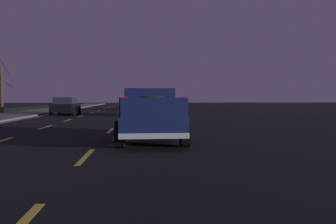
{
  "coord_description": "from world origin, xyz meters",
  "views": [
    {
      "loc": [
        -0.56,
        -3.22,
        1.54
      ],
      "look_at": [
        13.53,
        -4.28,
        0.93
      ],
      "focal_mm": 36.85,
      "sensor_mm": 36.0,
      "label": 1
    }
  ],
  "objects_px": {
    "sedan_white": "(145,106)",
    "pickup_truck": "(150,113)",
    "sedan_red": "(142,104)",
    "bare_tree_far": "(2,88)",
    "sedan_black": "(66,106)"
  },
  "relations": [
    {
      "from": "sedan_white",
      "to": "bare_tree_far",
      "type": "distance_m",
      "value": 15.08
    },
    {
      "from": "sedan_red",
      "to": "pickup_truck",
      "type": "bearing_deg",
      "value": -179.54
    },
    {
      "from": "pickup_truck",
      "to": "sedan_white",
      "type": "bearing_deg",
      "value": 0.23
    },
    {
      "from": "sedan_white",
      "to": "pickup_truck",
      "type": "bearing_deg",
      "value": -179.77
    },
    {
      "from": "sedan_white",
      "to": "sedan_red",
      "type": "bearing_deg",
      "value": 0.77
    },
    {
      "from": "pickup_truck",
      "to": "sedan_red",
      "type": "distance_m",
      "value": 29.37
    },
    {
      "from": "sedan_black",
      "to": "sedan_white",
      "type": "bearing_deg",
      "value": -103.52
    },
    {
      "from": "pickup_truck",
      "to": "sedan_black",
      "type": "bearing_deg",
      "value": 20.78
    },
    {
      "from": "sedan_black",
      "to": "bare_tree_far",
      "type": "bearing_deg",
      "value": 59.67
    },
    {
      "from": "pickup_truck",
      "to": "sedan_red",
      "type": "xyz_separation_m",
      "value": [
        29.36,
        0.24,
        -0.2
      ]
    },
    {
      "from": "sedan_red",
      "to": "sedan_black",
      "type": "distance_m",
      "value": 12.95
    },
    {
      "from": "pickup_truck",
      "to": "bare_tree_far",
      "type": "height_order",
      "value": "bare_tree_far"
    },
    {
      "from": "pickup_truck",
      "to": "sedan_black",
      "type": "height_order",
      "value": "pickup_truck"
    },
    {
      "from": "pickup_truck",
      "to": "bare_tree_far",
      "type": "distance_m",
      "value": 26.39
    },
    {
      "from": "sedan_white",
      "to": "bare_tree_far",
      "type": "bearing_deg",
      "value": 67.51
    }
  ]
}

